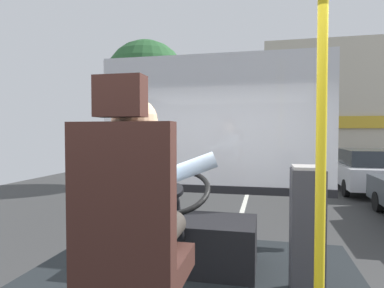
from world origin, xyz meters
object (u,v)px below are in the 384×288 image
object	(u,v)px
bus_driver	(138,197)
parked_car_white	(368,170)
driver_seat	(131,243)
handrail_pole	(321,127)
steering_console	(188,240)
fare_box	(307,231)

from	to	relation	value
bus_driver	parked_car_white	world-z (taller)	bus_driver
driver_seat	handrail_pole	bearing A→B (deg)	3.87
bus_driver	steering_console	distance (m)	1.23
steering_console	handrail_pole	xyz separation A→B (m)	(0.85, -1.13, 0.92)
handrail_pole	parked_car_white	world-z (taller)	handrail_pole
bus_driver	fare_box	world-z (taller)	bus_driver
steering_console	parked_car_white	xyz separation A→B (m)	(3.95, 9.31, -0.35)
driver_seat	bus_driver	bearing A→B (deg)	90.00
handrail_pole	parked_car_white	xyz separation A→B (m)	(3.10, 10.44, -1.27)
bus_driver	handrail_pole	bearing A→B (deg)	-2.68
driver_seat	bus_driver	xyz separation A→B (m)	(0.00, 0.10, 0.20)
steering_console	driver_seat	bearing A→B (deg)	-90.00
bus_driver	parked_car_white	bearing A→B (deg)	69.23
fare_box	driver_seat	bearing A→B (deg)	-135.03
driver_seat	parked_car_white	xyz separation A→B (m)	(3.95, 10.50, -0.72)
handrail_pole	fare_box	xyz separation A→B (m)	(0.05, 0.84, -0.70)
handrail_pole	fare_box	bearing A→B (deg)	86.88
fare_box	parked_car_white	distance (m)	10.10
parked_car_white	handrail_pole	bearing A→B (deg)	-106.51
fare_box	steering_console	bearing A→B (deg)	161.92
parked_car_white	driver_seat	bearing A→B (deg)	-110.59
driver_seat	steering_console	xyz separation A→B (m)	(0.00, 1.19, -0.37)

